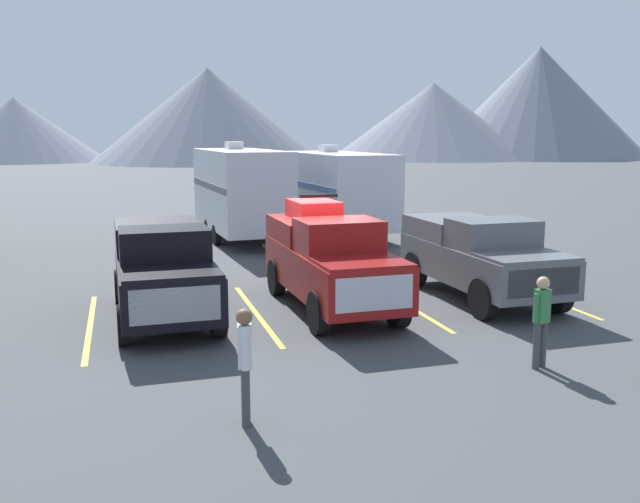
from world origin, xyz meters
The scene contains 13 objects.
ground_plane centered at (0.00, 0.00, 0.00)m, with size 240.00×240.00×0.00m, color #3F4244.
pickup_truck_a centered at (-3.88, -0.40, 1.13)m, with size 2.19×5.30×2.11m.
pickup_truck_b centered at (-0.06, -0.68, 1.22)m, with size 2.13×5.47×2.64m.
pickup_truck_c centered at (3.88, -0.72, 1.11)m, with size 2.29×5.25×2.06m.
lot_stripe_a centered at (-5.49, -0.73, 0.00)m, with size 0.12×5.50×0.01m, color gold.
lot_stripe_b centered at (-1.83, -0.73, 0.00)m, with size 0.12×5.50×0.01m, color gold.
lot_stripe_c centered at (1.83, -0.73, 0.00)m, with size 0.12×5.50×0.01m, color gold.
lot_stripe_d centered at (5.49, -0.73, 0.00)m, with size 0.12×5.50×0.01m, color gold.
camper_trailer_a centered at (-0.29, 10.18, 1.99)m, with size 2.87×7.90×3.78m.
camper_trailer_b centered at (3.58, 10.15, 1.92)m, with size 3.01×8.05×3.64m.
person_a centered at (-3.13, -6.72, 0.98)m, with size 0.24×0.37×1.71m.
person_b centered at (2.29, -5.80, 0.96)m, with size 0.36×0.25×1.66m.
mountain_ridge centered at (9.75, 86.00, 6.67)m, with size 149.67×40.39×17.75m.
Camera 1 is at (-4.70, -15.92, 4.13)m, focal length 38.51 mm.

